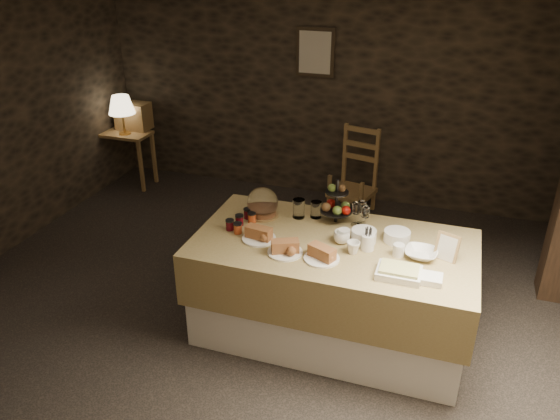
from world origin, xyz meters
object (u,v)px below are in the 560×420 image
(table_lamp, at_px, (121,105))
(fruit_stand, at_px, (337,206))
(buffet_table, at_px, (332,282))
(console_table, at_px, (125,142))
(wine_rack, at_px, (133,116))
(chair, at_px, (354,175))

(table_lamp, distance_m, fruit_stand, 3.58)
(buffet_table, relative_size, fruit_stand, 5.72)
(console_table, height_order, wine_rack, wine_rack)
(wine_rack, distance_m, chair, 2.93)
(wine_rack, bearing_deg, buffet_table, -35.85)
(table_lamp, bearing_deg, chair, 4.47)
(buffet_table, height_order, table_lamp, table_lamp)
(console_table, relative_size, chair, 0.91)
(buffet_table, bearing_deg, wine_rack, 144.15)
(table_lamp, relative_size, wine_rack, 1.16)
(console_table, bearing_deg, chair, 3.43)
(chair, xyz_separation_m, fruit_stand, (0.23, -1.97, 0.54))
(chair, bearing_deg, table_lamp, -162.66)
(chair, bearing_deg, fruit_stand, -70.44)
(console_table, bearing_deg, buffet_table, -33.25)
(buffet_table, relative_size, console_table, 3.01)
(fruit_stand, bearing_deg, console_table, 150.58)
(console_table, relative_size, fruit_stand, 1.90)
(table_lamp, relative_size, chair, 0.63)
(buffet_table, bearing_deg, fruit_stand, 100.32)
(console_table, height_order, table_lamp, table_lamp)
(buffet_table, xyz_separation_m, chair, (-0.29, 2.30, -0.04))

